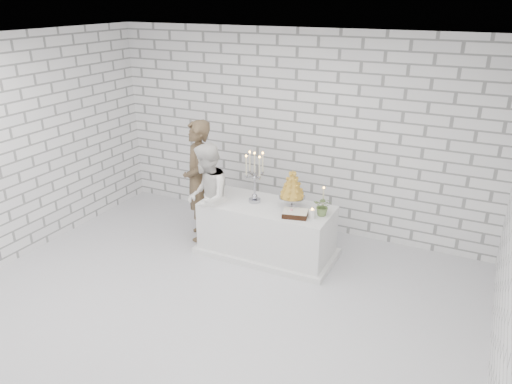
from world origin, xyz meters
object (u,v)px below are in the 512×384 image
(croquembouche, at_px, (292,189))
(bride, at_px, (207,198))
(candelabra, at_px, (255,177))
(cake_table, at_px, (267,230))
(groom, at_px, (198,181))

(croquembouche, bearing_deg, bride, -166.93)
(candelabra, height_order, croquembouche, candelabra)
(cake_table, xyz_separation_m, candelabra, (-0.20, 0.03, 0.74))
(cake_table, distance_m, bride, 0.94)
(cake_table, xyz_separation_m, groom, (-1.13, 0.05, 0.52))
(bride, bearing_deg, cake_table, 80.90)
(croquembouche, bearing_deg, cake_table, -172.07)
(bride, bearing_deg, groom, -155.39)
(candelabra, bearing_deg, groom, 178.51)
(groom, xyz_separation_m, croquembouche, (1.47, -0.00, 0.13))
(candelabra, xyz_separation_m, croquembouche, (0.55, 0.02, -0.09))
(groom, bearing_deg, bride, 13.98)
(groom, height_order, candelabra, groom)
(groom, height_order, croquembouche, groom)
(groom, bearing_deg, croquembouche, 54.99)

